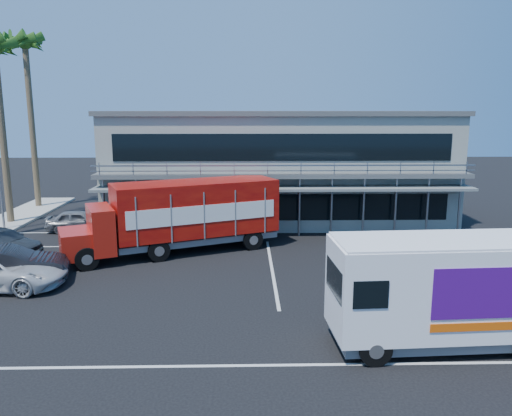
{
  "coord_description": "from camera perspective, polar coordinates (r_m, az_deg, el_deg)",
  "views": [
    {
      "loc": [
        0.74,
        -19.43,
        7.35
      ],
      "look_at": [
        1.32,
        6.26,
        2.3
      ],
      "focal_mm": 35.0,
      "sensor_mm": 36.0,
      "label": 1
    }
  ],
  "objects": [
    {
      "name": "palm_f",
      "position": [
        41.31,
        -24.84,
        15.85
      ],
      "size": [
        2.8,
        2.8,
        13.25
      ],
      "color": "brown",
      "rests_on": "ground"
    },
    {
      "name": "white_van",
      "position": [
        16.8,
        20.93,
        -8.74
      ],
      "size": [
        7.27,
        2.83,
        3.49
      ],
      "rotation": [
        0.0,
        0.0,
        0.05
      ],
      "color": "white",
      "rests_on": "ground"
    },
    {
      "name": "building",
      "position": [
        34.64,
        2.46,
        4.99
      ],
      "size": [
        22.4,
        12.0,
        7.3
      ],
      "color": "gray",
      "rests_on": "ground"
    },
    {
      "name": "parked_car_b",
      "position": [
        23.94,
        -26.72,
        -5.91
      ],
      "size": [
        5.31,
        3.0,
        1.66
      ],
      "primitive_type": "imported",
      "rotation": [
        0.0,
        0.0,
        1.83
      ],
      "color": "black",
      "rests_on": "ground"
    },
    {
      "name": "parked_car_c",
      "position": [
        23.62,
        -27.11,
        -6.38
      ],
      "size": [
        5.57,
        2.97,
        1.49
      ],
      "primitive_type": "imported",
      "rotation": [
        0.0,
        0.0,
        1.48
      ],
      "color": "silver",
      "rests_on": "ground"
    },
    {
      "name": "ground",
      "position": [
        20.79,
        -3.3,
        -9.61
      ],
      "size": [
        120.0,
        120.0,
        0.0
      ],
      "primitive_type": "plane",
      "color": "black",
      "rests_on": "ground"
    },
    {
      "name": "parked_car_e",
      "position": [
        32.61,
        -19.57,
        -1.38
      ],
      "size": [
        3.99,
        1.91,
        1.32
      ],
      "primitive_type": "imported",
      "rotation": [
        0.0,
        0.0,
        1.66
      ],
      "color": "slate",
      "rests_on": "ground"
    },
    {
      "name": "red_truck",
      "position": [
        26.22,
        -8.44,
        -0.69
      ],
      "size": [
        11.11,
        6.67,
        3.71
      ],
      "rotation": [
        0.0,
        0.0,
        0.41
      ],
      "color": "#A7170D",
      "rests_on": "ground"
    },
    {
      "name": "parked_car_d",
      "position": [
        28.85,
        -27.02,
        -3.52
      ],
      "size": [
        4.96,
        3.61,
        1.33
      ],
      "primitive_type": "imported",
      "rotation": [
        0.0,
        0.0,
        1.14
      ],
      "color": "#2D353C",
      "rests_on": "ground"
    }
  ]
}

